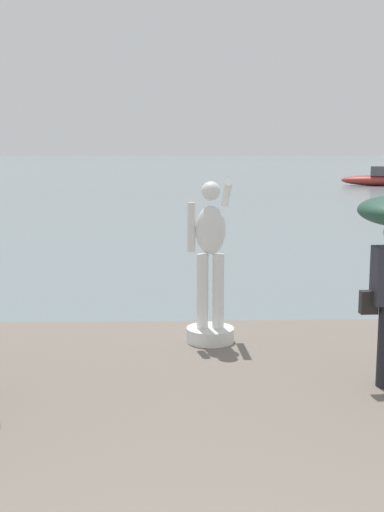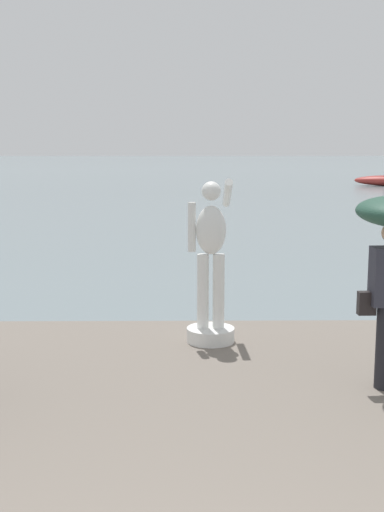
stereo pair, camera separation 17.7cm
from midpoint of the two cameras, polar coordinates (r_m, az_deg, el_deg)
The scene contains 2 objects.
ground_plane at distance 41.68m, azimuth -0.40°, elevation 5.49°, with size 400.00×400.00×0.00m, color slate.
statue_white_figure at distance 8.29m, azimuth 2.26°, elevation -1.75°, with size 0.62×0.87×2.09m.
Camera 2 is at (-0.09, -1.59, 2.86)m, focal length 45.82 mm.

